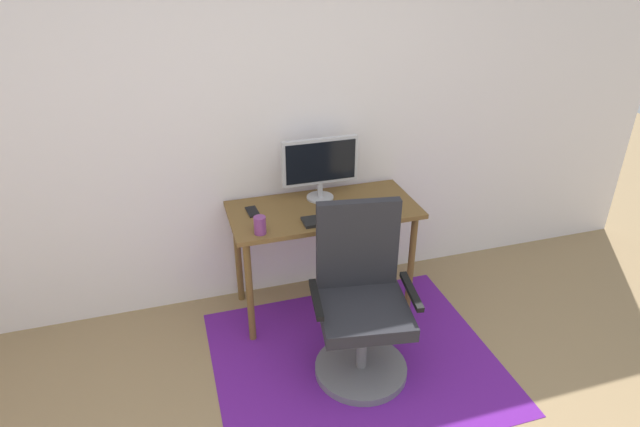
{
  "coord_description": "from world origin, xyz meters",
  "views": [
    {
      "loc": [
        -0.62,
        -1.08,
        2.34
      ],
      "look_at": [
        0.19,
        1.6,
        0.86
      ],
      "focal_mm": 30.08,
      "sensor_mm": 36.0,
      "label": 1
    }
  ],
  "objects_px": {
    "desk": "(324,221)",
    "coffee_cup": "(260,225)",
    "keyboard": "(337,218)",
    "cell_phone": "(253,212)",
    "computer_mouse": "(379,212)",
    "monitor": "(320,164)",
    "office_chair": "(361,309)"
  },
  "relations": [
    {
      "from": "keyboard",
      "to": "office_chair",
      "type": "bearing_deg",
      "value": -90.52
    },
    {
      "from": "keyboard",
      "to": "coffee_cup",
      "type": "bearing_deg",
      "value": -176.18
    },
    {
      "from": "computer_mouse",
      "to": "monitor",
      "type": "bearing_deg",
      "value": 131.66
    },
    {
      "from": "computer_mouse",
      "to": "cell_phone",
      "type": "xyz_separation_m",
      "value": [
        -0.76,
        0.26,
        -0.01
      ]
    },
    {
      "from": "desk",
      "to": "keyboard",
      "type": "relative_size",
      "value": 2.82
    },
    {
      "from": "keyboard",
      "to": "computer_mouse",
      "type": "relative_size",
      "value": 4.13
    },
    {
      "from": "coffee_cup",
      "to": "office_chair",
      "type": "distance_m",
      "value": 0.76
    },
    {
      "from": "coffee_cup",
      "to": "cell_phone",
      "type": "height_order",
      "value": "coffee_cup"
    },
    {
      "from": "desk",
      "to": "keyboard",
      "type": "bearing_deg",
      "value": -79.76
    },
    {
      "from": "monitor",
      "to": "computer_mouse",
      "type": "distance_m",
      "value": 0.49
    },
    {
      "from": "keyboard",
      "to": "coffee_cup",
      "type": "distance_m",
      "value": 0.49
    },
    {
      "from": "computer_mouse",
      "to": "cell_phone",
      "type": "height_order",
      "value": "computer_mouse"
    },
    {
      "from": "monitor",
      "to": "cell_phone",
      "type": "bearing_deg",
      "value": -171.57
    },
    {
      "from": "keyboard",
      "to": "computer_mouse",
      "type": "bearing_deg",
      "value": -2.49
    },
    {
      "from": "computer_mouse",
      "to": "office_chair",
      "type": "distance_m",
      "value": 0.65
    },
    {
      "from": "coffee_cup",
      "to": "cell_phone",
      "type": "relative_size",
      "value": 0.78
    },
    {
      "from": "cell_phone",
      "to": "computer_mouse",
      "type": "bearing_deg",
      "value": -22.56
    },
    {
      "from": "monitor",
      "to": "keyboard",
      "type": "distance_m",
      "value": 0.39
    },
    {
      "from": "coffee_cup",
      "to": "monitor",
      "type": "bearing_deg",
      "value": 36.18
    },
    {
      "from": "computer_mouse",
      "to": "coffee_cup",
      "type": "distance_m",
      "value": 0.77
    },
    {
      "from": "keyboard",
      "to": "office_chair",
      "type": "xyz_separation_m",
      "value": [
        -0.0,
        -0.47,
        -0.35
      ]
    },
    {
      "from": "office_chair",
      "to": "computer_mouse",
      "type": "bearing_deg",
      "value": 67.18
    },
    {
      "from": "keyboard",
      "to": "cell_phone",
      "type": "xyz_separation_m",
      "value": [
        -0.48,
        0.24,
        -0.0
      ]
    },
    {
      "from": "desk",
      "to": "cell_phone",
      "type": "xyz_separation_m",
      "value": [
        -0.45,
        0.07,
        0.1
      ]
    },
    {
      "from": "coffee_cup",
      "to": "desk",
      "type": "bearing_deg",
      "value": 24.34
    },
    {
      "from": "desk",
      "to": "coffee_cup",
      "type": "xyz_separation_m",
      "value": [
        -0.45,
        -0.21,
        0.15
      ]
    },
    {
      "from": "desk",
      "to": "coffee_cup",
      "type": "relative_size",
      "value": 11.17
    },
    {
      "from": "computer_mouse",
      "to": "cell_phone",
      "type": "bearing_deg",
      "value": 161.33
    },
    {
      "from": "cell_phone",
      "to": "office_chair",
      "type": "xyz_separation_m",
      "value": [
        0.48,
        -0.71,
        -0.35
      ]
    },
    {
      "from": "coffee_cup",
      "to": "cell_phone",
      "type": "xyz_separation_m",
      "value": [
        0.0,
        0.28,
        -0.05
      ]
    },
    {
      "from": "monitor",
      "to": "office_chair",
      "type": "distance_m",
      "value": 0.98
    },
    {
      "from": "cell_phone",
      "to": "office_chair",
      "type": "relative_size",
      "value": 0.13
    }
  ]
}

